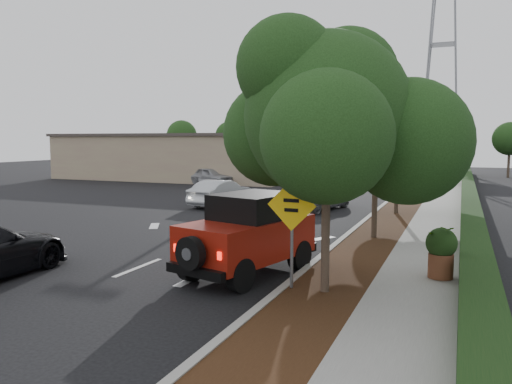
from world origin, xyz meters
The scene contains 18 objects.
ground centered at (0.00, 0.00, 0.00)m, with size 120.00×120.00×0.00m, color black.
curb centered at (4.60, 12.00, 0.07)m, with size 0.20×70.00×0.15m, color #9E9B93.
planting_strip centered at (5.60, 12.00, 0.06)m, with size 1.80×70.00×0.12m, color black.
sidewalk centered at (7.50, 12.00, 0.06)m, with size 2.00×70.00×0.12m, color gray.
hedge centered at (8.90, 12.00, 0.40)m, with size 0.80×70.00×0.80m, color black.
commercial_building centered at (-16.00, 30.00, 2.00)m, with size 22.00×12.00×4.00m, color gray.
transmission_tower centered at (6.00, 48.00, 0.00)m, with size 7.00×4.00×28.00m, color slate, non-canonical shape.
street_tree_near centered at (5.60, -0.50, 0.00)m, with size 3.80×3.80×5.92m, color black, non-canonical shape.
street_tree_mid centered at (5.60, 6.50, 0.00)m, with size 3.20×3.20×5.32m, color black, non-canonical shape.
street_tree_far centered at (5.60, 13.00, 0.00)m, with size 3.40×3.40×5.62m, color black, non-canonical shape.
light_pole_a centered at (-6.50, 26.00, 0.00)m, with size 2.00×0.22×9.00m, color slate, non-canonical shape.
light_pole_b centered at (-7.50, 38.00, 0.00)m, with size 2.00×0.22×9.00m, color slate, non-canonical shape.
red_jeep centered at (3.25, 0.69, 1.11)m, with size 2.82×4.48×2.19m.
silver_suv_ahead centered at (1.29, 13.40, 0.69)m, with size 2.29×4.97×1.38m, color #929399.
silver_sedan_oncoming centered at (-3.80, 12.92, 0.72)m, with size 1.52×4.36×1.44m, color #B3B6BB.
parked_suv centered at (-10.28, 24.19, 0.72)m, with size 1.69×4.20×1.43m, color #A4A6AC.
speed_hump_sign centered at (4.80, -0.58, 1.80)m, with size 1.22×0.12×2.60m.
terracotta_planter centered at (8.06, 1.71, 0.92)m, with size 0.78×0.78×1.36m.
Camera 1 is at (8.45, -11.62, 3.66)m, focal length 35.00 mm.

